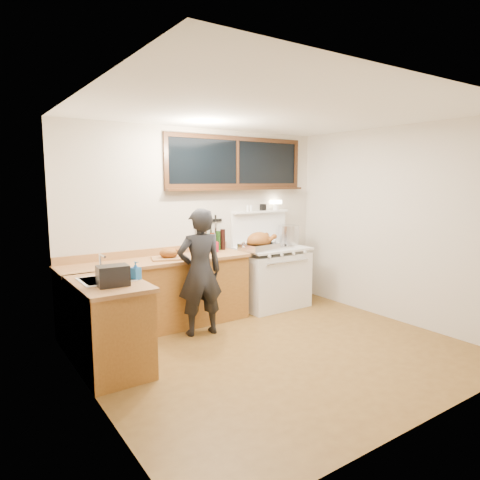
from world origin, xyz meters
TOP-DOWN VIEW (x-y plane):
  - ground_plane at (0.00, 0.00)m, footprint 4.00×3.50m
  - room_shell at (0.00, 0.00)m, footprint 4.10×3.60m
  - counter_back at (-0.80, 1.45)m, footprint 2.44×0.64m
  - counter_left at (-1.70, 0.62)m, footprint 0.64×1.09m
  - sink_unit at (-1.68, 0.70)m, footprint 0.50×0.45m
  - vintage_stove at (1.00, 1.41)m, footprint 1.02×0.74m
  - back_window at (0.60, 1.72)m, footprint 2.32×0.13m
  - left_doorway at (-1.99, -0.55)m, footprint 0.02×1.04m
  - knife_strip at (0.08, 1.73)m, footprint 0.46×0.03m
  - man at (-0.46, 0.97)m, footprint 0.62×0.46m
  - soap_bottle at (-1.43, 0.54)m, footprint 0.11×0.11m
  - toaster at (-1.70, 0.41)m, footprint 0.30×0.22m
  - cutting_board at (-0.67, 1.40)m, footprint 0.50×0.44m
  - roast_turkey at (0.68, 1.29)m, footprint 0.54×0.43m
  - stockpot at (1.41, 1.49)m, footprint 0.37×0.37m
  - saucepan at (0.99, 1.64)m, footprint 0.21×0.31m
  - pot_lid at (1.19, 1.32)m, footprint 0.31×0.31m
  - coffee_tin at (0.09, 1.53)m, footprint 0.11×0.10m
  - pitcher at (-0.11, 1.64)m, footprint 0.11×0.11m
  - bottle_cluster at (0.15, 1.63)m, footprint 0.41×0.07m

SIDE VIEW (x-z plane):
  - ground_plane at x=0.00m, z-range -0.02..0.00m
  - counter_left at x=-1.70m, z-range 0.00..0.90m
  - counter_back at x=-0.80m, z-range -0.05..0.95m
  - vintage_stove at x=1.00m, z-range -0.32..1.26m
  - man at x=-0.46m, z-range 0.00..1.56m
  - sink_unit at x=-1.68m, z-range 0.66..1.03m
  - pot_lid at x=1.19m, z-range 0.89..0.93m
  - cutting_board at x=-0.67m, z-range 0.88..1.03m
  - saucepan at x=0.99m, z-range 0.90..1.03m
  - coffee_tin at x=0.09m, z-range 0.90..1.04m
  - pitcher at x=-0.11m, z-range 0.90..1.07m
  - soap_bottle at x=-1.43m, z-range 0.90..1.08m
  - toaster at x=-1.70m, z-range 0.90..1.10m
  - roast_turkey at x=0.68m, z-range 0.87..1.14m
  - bottle_cluster at x=0.15m, z-range 0.88..1.18m
  - stockpot at x=1.41m, z-range 0.90..1.20m
  - left_doorway at x=-1.99m, z-range 0.00..2.17m
  - knife_strip at x=0.08m, z-range 1.17..1.45m
  - room_shell at x=0.00m, z-range 0.32..2.97m
  - back_window at x=0.60m, z-range 1.68..2.45m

